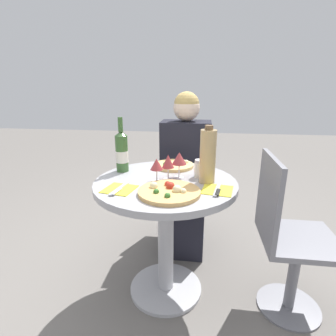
% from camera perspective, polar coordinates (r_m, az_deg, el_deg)
% --- Properties ---
extents(ground_plane, '(12.00, 12.00, 0.00)m').
position_cam_1_polar(ground_plane, '(1.86, -0.46, -24.81)').
color(ground_plane, slate).
rests_on(ground_plane, ground).
extents(dining_table, '(0.80, 0.80, 0.74)m').
position_cam_1_polar(dining_table, '(1.54, -0.52, -9.25)').
color(dining_table, '#B2B2B7').
rests_on(dining_table, ground_plane).
extents(chair_behind_diner, '(0.40, 0.40, 0.91)m').
position_cam_1_polar(chair_behind_diner, '(2.23, 3.81, -3.61)').
color(chair_behind_diner, slate).
rests_on(chair_behind_diner, ground_plane).
extents(seated_diner, '(0.38, 0.47, 1.21)m').
position_cam_1_polar(seated_diner, '(2.06, 3.59, -2.55)').
color(seated_diner, black).
rests_on(seated_diner, ground_plane).
extents(chair_empty_side, '(0.40, 0.40, 0.91)m').
position_cam_1_polar(chair_empty_side, '(1.61, 24.40, -14.01)').
color(chair_empty_side, slate).
rests_on(chair_empty_side, ground_plane).
extents(pizza_large, '(0.31, 0.31, 0.05)m').
position_cam_1_polar(pizza_large, '(1.28, 0.21, -5.11)').
color(pizza_large, tan).
rests_on(pizza_large, dining_table).
extents(pizza_small_far, '(0.25, 0.25, 0.05)m').
position_cam_1_polar(pizza_small_far, '(1.70, 1.20, 0.62)').
color(pizza_small_far, '#DBB26B').
rests_on(pizza_small_far, dining_table).
extents(wine_bottle, '(0.08, 0.08, 0.33)m').
position_cam_1_polar(wine_bottle, '(1.62, -10.03, 3.53)').
color(wine_bottle, '#38602D').
rests_on(wine_bottle, dining_table).
extents(tall_carafe, '(0.09, 0.09, 0.31)m').
position_cam_1_polar(tall_carafe, '(1.41, 8.65, 2.56)').
color(tall_carafe, tan).
rests_on(tall_carafe, dining_table).
extents(sugar_shaker, '(0.07, 0.07, 0.10)m').
position_cam_1_polar(sugar_shaker, '(1.52, 7.00, -0.12)').
color(sugar_shaker, silver).
rests_on(sugar_shaker, dining_table).
extents(wine_glass_front_left, '(0.07, 0.07, 0.13)m').
position_cam_1_polar(wine_glass_front_left, '(1.42, -2.50, 0.70)').
color(wine_glass_front_left, silver).
rests_on(wine_glass_front_left, dining_table).
extents(wine_glass_center, '(0.07, 0.07, 0.14)m').
position_cam_1_polar(wine_glass_center, '(1.45, 0.03, 1.35)').
color(wine_glass_center, silver).
rests_on(wine_glass_center, dining_table).
extents(wine_glass_back_right, '(0.08, 0.08, 0.15)m').
position_cam_1_polar(wine_glass_back_right, '(1.48, 2.46, 2.02)').
color(wine_glass_back_right, silver).
rests_on(wine_glass_back_right, dining_table).
extents(place_setting_left, '(0.18, 0.19, 0.01)m').
position_cam_1_polar(place_setting_left, '(1.36, -10.57, -4.52)').
color(place_setting_left, yellow).
rests_on(place_setting_left, dining_table).
extents(place_setting_right, '(0.17, 0.19, 0.01)m').
position_cam_1_polar(place_setting_right, '(1.35, 10.68, -4.69)').
color(place_setting_right, yellow).
rests_on(place_setting_right, dining_table).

